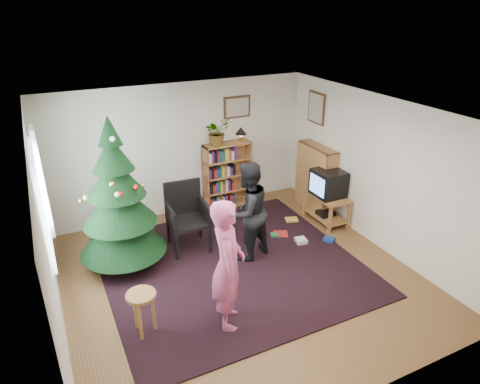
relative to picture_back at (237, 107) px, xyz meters
name	(u,v)px	position (x,y,z in m)	size (l,w,h in m)	color
floor	(240,276)	(-1.15, -2.48, -1.95)	(5.00, 5.00, 0.00)	brown
ceiling	(239,114)	(-1.15, -2.48, 0.55)	(5.00, 5.00, 0.00)	white
wall_back	(181,150)	(-1.15, 0.02, -0.70)	(5.00, 0.02, 2.50)	silver
wall_front	(358,309)	(-1.15, -4.97, -0.70)	(5.00, 0.02, 2.50)	silver
wall_left	(47,243)	(-3.65, -2.48, -0.70)	(0.02, 5.00, 2.50)	silver
wall_right	(377,173)	(1.35, -2.48, -0.70)	(0.02, 5.00, 2.50)	silver
rug	(231,265)	(-1.15, -2.17, -1.94)	(3.80, 3.60, 0.02)	black
window_pane	(42,203)	(-3.62, -1.88, -0.45)	(0.04, 1.20, 1.40)	silver
curtain	(42,183)	(-3.58, -1.18, -0.45)	(0.06, 0.35, 1.60)	white
picture_back	(237,107)	(0.00, 0.00, 0.00)	(0.55, 0.03, 0.42)	#4C3319
picture_right	(316,108)	(1.33, -0.73, 0.00)	(0.03, 0.50, 0.60)	#4C3319
christmas_tree	(119,207)	(-2.62, -1.38, -0.95)	(1.32, 1.32, 2.40)	#3F2816
bookshelf_back	(227,174)	(-0.28, -0.14, -1.29)	(0.95, 0.30, 1.30)	#9D6638
bookshelf_right	(316,178)	(1.19, -1.06, -1.29)	(0.30, 0.95, 1.30)	#9D6638
tv_stand	(326,206)	(1.07, -1.61, -1.63)	(0.47, 0.85, 0.55)	#9D6638
crt_tv	(328,183)	(1.07, -1.61, -1.16)	(0.51, 0.55, 0.48)	black
armchair	(185,213)	(-1.56, -1.26, -1.34)	(0.65, 0.65, 1.13)	black
stool	(142,303)	(-2.75, -3.04, -1.48)	(0.36, 0.36, 0.61)	#9D6638
person_standing	(228,265)	(-1.71, -3.30, -1.08)	(0.64, 0.42, 1.75)	#B74975
person_by_chair	(247,212)	(-0.80, -2.03, -1.14)	(0.79, 0.62, 1.63)	black
potted_plant	(217,132)	(-0.48, -0.14, -0.39)	(0.47, 0.40, 0.52)	gray
table_lamp	(241,132)	(0.02, -0.14, -0.45)	(0.22, 0.22, 0.29)	#A57F33
floor_clutter	(278,238)	(-0.08, -1.80, -1.91)	(1.90, 1.11, 0.08)	#A51E19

